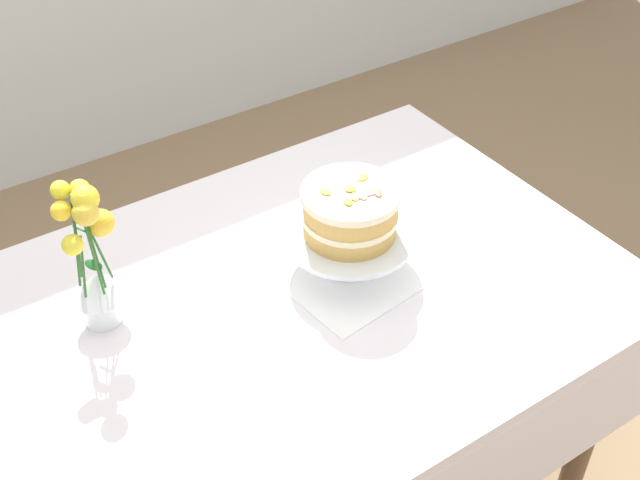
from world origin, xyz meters
TOP-DOWN VIEW (x-y plane):
  - dining_table at (0.00, -0.03)m, footprint 1.40×1.00m
  - linen_napkin at (0.13, 0.01)m, footprint 0.36×0.36m
  - cake_stand at (0.13, 0.01)m, footprint 0.29×0.29m
  - layer_cake at (0.13, 0.01)m, footprint 0.21×0.21m
  - flower_vase at (-0.38, 0.15)m, footprint 0.12×0.12m

SIDE VIEW (x-z plane):
  - dining_table at x=0.00m, z-range 0.28..1.02m
  - linen_napkin at x=0.13m, z-range 0.74..0.74m
  - cake_stand at x=0.13m, z-range 0.77..0.87m
  - flower_vase at x=-0.38m, z-range 0.72..1.07m
  - layer_cake at x=0.13m, z-range 0.84..0.96m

